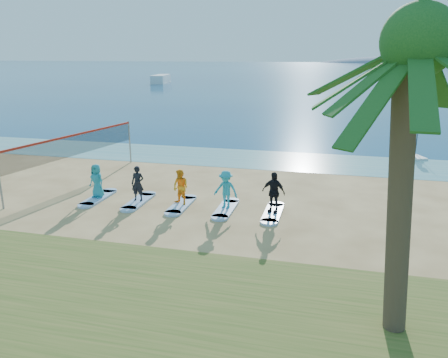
% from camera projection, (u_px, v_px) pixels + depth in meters
% --- Properties ---
extents(ground, '(600.00, 600.00, 0.00)m').
position_uv_depth(ground, '(225.00, 220.00, 17.29)').
color(ground, tan).
rests_on(ground, ground).
extents(shallow_water, '(600.00, 600.00, 0.00)m').
position_uv_depth(shallow_water, '(266.00, 160.00, 27.07)').
color(shallow_water, teal).
rests_on(shallow_water, ground).
extents(ocean, '(600.00, 600.00, 0.00)m').
position_uv_depth(ocean, '(326.00, 70.00, 166.33)').
color(ocean, navy).
rests_on(ocean, ground).
extents(volleyball_net, '(1.73, 8.94, 2.50)m').
position_uv_depth(volleyball_net, '(75.00, 145.00, 21.96)').
color(volleyball_net, gray).
rests_on(volleyball_net, ground).
extents(palm_tree, '(5.60, 5.60, 7.82)m').
position_uv_depth(palm_tree, '(418.00, 44.00, 8.63)').
color(palm_tree, brown).
rests_on(palm_tree, ground).
extents(paddleboard, '(1.82, 3.03, 0.12)m').
position_uv_depth(paddleboard, '(409.00, 154.00, 28.24)').
color(paddleboard, silver).
rests_on(paddleboard, ground).
extents(paddleboarder, '(0.89, 1.58, 1.62)m').
position_uv_depth(paddleboarder, '(411.00, 141.00, 28.00)').
color(paddleboarder, tan).
rests_on(paddleboarder, paddleboard).
extents(boat_offshore_a, '(4.25, 9.26, 1.74)m').
position_uv_depth(boat_offshore_a, '(161.00, 83.00, 95.64)').
color(boat_offshore_a, silver).
rests_on(boat_offshore_a, ground).
extents(boat_offshore_b, '(2.46, 6.04, 1.65)m').
position_uv_depth(boat_offshore_b, '(408.00, 76.00, 122.69)').
color(boat_offshore_b, silver).
rests_on(boat_offshore_b, ground).
extents(surfboard_0, '(0.70, 2.20, 0.09)m').
position_uv_depth(surfboard_0, '(98.00, 198.00, 19.81)').
color(surfboard_0, '#91B4E1').
rests_on(surfboard_0, ground).
extents(student_0, '(0.85, 0.67, 1.53)m').
position_uv_depth(student_0, '(97.00, 181.00, 19.59)').
color(student_0, teal).
rests_on(student_0, surfboard_0).
extents(surfboard_1, '(0.70, 2.20, 0.09)m').
position_uv_depth(surfboard_1, '(139.00, 201.00, 19.35)').
color(surfboard_1, '#91B4E1').
rests_on(surfboard_1, ground).
extents(student_1, '(0.59, 0.40, 1.56)m').
position_uv_depth(student_1, '(138.00, 184.00, 19.12)').
color(student_1, black).
rests_on(student_1, surfboard_1).
extents(surfboard_2, '(0.70, 2.20, 0.09)m').
position_uv_depth(surfboard_2, '(181.00, 205.00, 18.88)').
color(surfboard_2, '#91B4E1').
rests_on(surfboard_2, ground).
extents(student_2, '(0.91, 0.82, 1.53)m').
position_uv_depth(student_2, '(181.00, 187.00, 18.65)').
color(student_2, orange).
rests_on(student_2, surfboard_2).
extents(surfboard_3, '(0.70, 2.20, 0.09)m').
position_uv_depth(surfboard_3, '(226.00, 209.00, 18.41)').
color(surfboard_3, '#91B4E1').
rests_on(surfboard_3, ground).
extents(student_3, '(1.13, 0.77, 1.62)m').
position_uv_depth(student_3, '(226.00, 190.00, 18.17)').
color(student_3, teal).
rests_on(student_3, surfboard_3).
extents(surfboard_4, '(0.70, 2.20, 0.09)m').
position_uv_depth(surfboard_4, '(273.00, 213.00, 17.95)').
color(surfboard_4, '#91B4E1').
rests_on(surfboard_4, ground).
extents(student_4, '(1.07, 0.68, 1.70)m').
position_uv_depth(student_4, '(273.00, 192.00, 17.70)').
color(student_4, black).
rests_on(student_4, surfboard_4).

